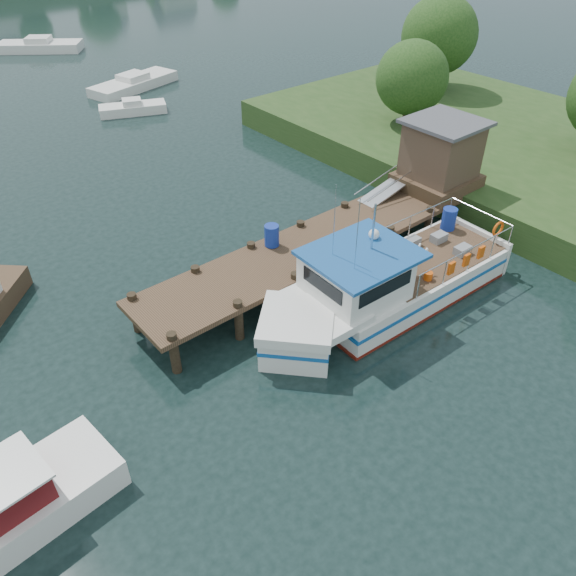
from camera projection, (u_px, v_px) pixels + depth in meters
ground_plane at (283, 287)px, 21.73m from camera, size 160.00×160.00×0.00m
near_shore at (546, 135)px, 28.72m from camera, size 16.00×30.00×7.76m
dock at (401, 186)px, 23.74m from camera, size 16.60×3.00×4.78m
lobster_boat at (382, 286)px, 20.16m from camera, size 11.33×3.67×5.40m
moored_far at (40, 46)px, 49.57m from camera, size 7.12×6.21×1.21m
moored_b at (133, 108)px, 36.97m from camera, size 4.50×2.99×0.94m
moored_c at (134, 83)px, 41.13m from camera, size 7.16×4.02×1.07m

